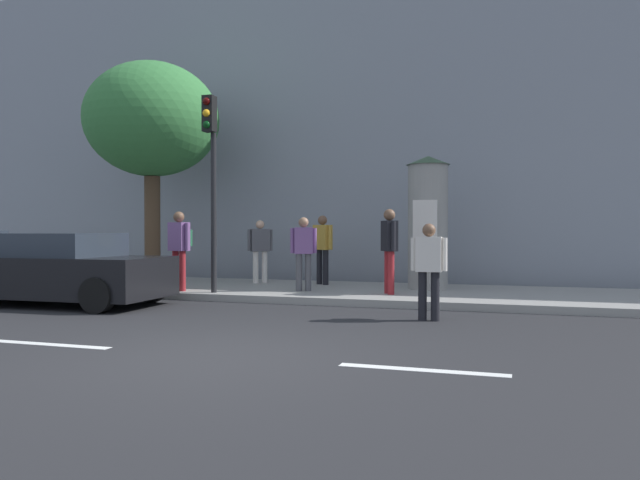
{
  "coord_description": "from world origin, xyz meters",
  "views": [
    {
      "loc": [
        3.37,
        -6.55,
        1.47
      ],
      "look_at": [
        0.62,
        2.0,
        1.33
      ],
      "focal_mm": 35.04,
      "sensor_mm": 36.0,
      "label": 1
    }
  ],
  "objects": [
    {
      "name": "lane_markings",
      "position": [
        -0.0,
        0.0,
        0.0
      ],
      "size": [
        25.8,
        0.16,
        0.01
      ],
      "color": "silver",
      "rests_on": "ground_plane"
    },
    {
      "name": "building_backdrop",
      "position": [
        0.0,
        12.0,
        4.43
      ],
      "size": [
        36.0,
        5.0,
        8.86
      ],
      "primitive_type": "cube",
      "color": "gray",
      "rests_on": "ground_plane"
    },
    {
      "name": "pedestrian_in_dark_shirt",
      "position": [
        0.79,
        6.17,
        1.2
      ],
      "size": [
        0.43,
        0.57,
        1.76
      ],
      "color": "maroon",
      "rests_on": "sidewalk_curb"
    },
    {
      "name": "street_tree",
      "position": [
        -5.5,
        7.17,
        4.23
      ],
      "size": [
        3.37,
        3.37,
        5.55
      ],
      "color": "#4C3826",
      "rests_on": "sidewalk_curb"
    },
    {
      "name": "pedestrian_with_bag",
      "position": [
        -1.13,
        6.27,
        1.1
      ],
      "size": [
        0.55,
        0.48,
        1.6
      ],
      "color": "#4C4C51",
      "rests_on": "sidewalk_curb"
    },
    {
      "name": "pedestrian_with_backpack",
      "position": [
        1.96,
        3.66,
        0.94
      ],
      "size": [
        0.59,
        0.39,
        1.58
      ],
      "color": "black",
      "rests_on": "ground_plane"
    },
    {
      "name": "pedestrian_tallest",
      "position": [
        -3.71,
        5.46,
        1.19
      ],
      "size": [
        0.62,
        0.5,
        1.73
      ],
      "color": "maroon",
      "rests_on": "sidewalk_curb"
    },
    {
      "name": "traffic_light",
      "position": [
        -2.83,
        5.24,
        2.94
      ],
      "size": [
        0.24,
        0.45,
        4.13
      ],
      "color": "black",
      "rests_on": "sidewalk_curb"
    },
    {
      "name": "sidewalk_curb",
      "position": [
        0.0,
        7.0,
        0.07
      ],
      "size": [
        36.0,
        4.0,
        0.15
      ],
      "primitive_type": "cube",
      "color": "gray",
      "rests_on": "ground_plane"
    },
    {
      "name": "pedestrian_in_red_top",
      "position": [
        -2.84,
        7.85,
        1.09
      ],
      "size": [
        0.54,
        0.52,
        1.57
      ],
      "color": "silver",
      "rests_on": "sidewalk_curb"
    },
    {
      "name": "parked_car_blue",
      "position": [
        -5.25,
        3.57,
        0.69
      ],
      "size": [
        4.12,
        2.05,
        1.41
      ],
      "color": "black",
      "rests_on": "ground_plane"
    },
    {
      "name": "ground_plane",
      "position": [
        0.0,
        0.0,
        0.0
      ],
      "size": [
        80.0,
        80.0,
        0.0
      ],
      "primitive_type": "plane",
      "color": "#232326"
    },
    {
      "name": "poster_column",
      "position": [
        1.38,
        7.59,
        1.67
      ],
      "size": [
        0.98,
        0.98,
        3.0
      ],
      "color": "gray",
      "rests_on": "sidewalk_curb"
    },
    {
      "name": "pedestrian_in_light_jacket",
      "position": [
        -1.21,
        7.9,
        1.15
      ],
      "size": [
        0.57,
        0.46,
        1.68
      ],
      "color": "black",
      "rests_on": "sidewalk_curb"
    }
  ]
}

